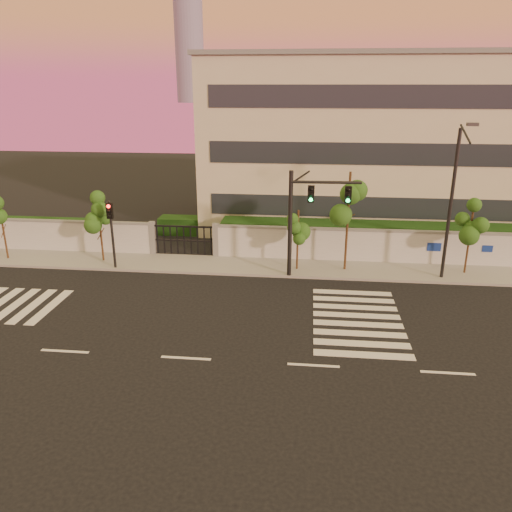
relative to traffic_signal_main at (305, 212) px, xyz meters
name	(u,v)px	position (x,y,z in m)	size (l,w,h in m)	color
ground	(186,358)	(-4.40, -9.12, -3.77)	(120.00, 120.00, 0.00)	black
sidewalk	(228,265)	(-4.40, 1.38, -3.70)	(60.00, 3.00, 0.15)	gray
perimeter_wall	(234,242)	(-4.30, 2.88, -2.70)	(60.00, 0.36, 2.20)	#AEB1B5
hedge_row	(256,234)	(-3.24, 5.62, -2.95)	(41.00, 4.25, 1.80)	black
institutional_building	(370,141)	(4.60, 12.87, 2.38)	(24.40, 12.40, 12.25)	beige
road_markings	(172,315)	(-5.98, -5.36, -3.76)	(57.00, 7.62, 0.02)	silver
street_tree_b	(1,211)	(-17.96, 1.04, -0.70)	(1.40, 1.11, 4.18)	#382314
street_tree_c	(99,211)	(-11.99, 1.28, -0.57)	(1.41, 1.12, 4.35)	#382314
street_tree_d	(298,227)	(-0.32, 1.08, -1.11)	(1.39, 1.11, 3.61)	#382314
street_tree_e	(349,199)	(2.42, 1.32, 0.46)	(1.64, 1.31, 5.75)	#382314
street_tree_f	(472,220)	(9.11, 1.47, -0.54)	(1.34, 1.07, 4.39)	#382314
traffic_signal_main	(305,212)	(0.00, 0.00, 0.00)	(3.77, 0.39, 5.97)	black
traffic_signal_secondary	(111,227)	(-10.85, 0.15, -1.19)	(0.32, 0.32, 4.07)	black
streetlight_east	(453,198)	(7.63, 0.43, 0.84)	(0.51, 2.05, 8.54)	black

